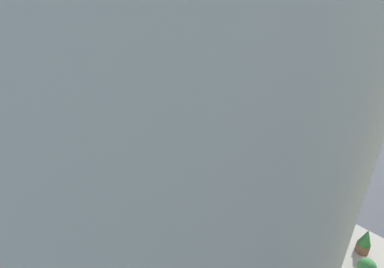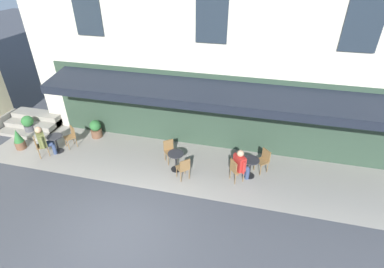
{
  "view_description": "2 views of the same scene",
  "coord_description": "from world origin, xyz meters",
  "px_view_note": "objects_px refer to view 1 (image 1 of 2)",
  "views": [
    {
      "loc": [
        7.4,
        -11.82,
        8.35
      ],
      "look_at": [
        -1.75,
        -2.94,
        1.23
      ],
      "focal_mm": 30.56,
      "sensor_mm": 36.0,
      "label": 1
    },
    {
      "loc": [
        -3.48,
        5.17,
        6.96
      ],
      "look_at": [
        -1.37,
        -3.4,
        1.48
      ],
      "focal_mm": 26.97,
      "sensor_mm": 36.0,
      "label": 2
    }
  ],
  "objects_px": {
    "cafe_chair_wicker_facing_street": "(173,137)",
    "cafe_chair_wicker_near_door": "(331,214)",
    "seated_patron_in_red": "(168,134)",
    "cafe_chair_wicker_corner_right": "(205,148)",
    "potted_plant_under_sign": "(264,224)",
    "cafe_chair_wicker_kerbside": "(295,216)",
    "cafe_chair_wicker_by_window": "(203,164)",
    "cafe_chair_wicker_back_row": "(147,136)",
    "seated_companion_in_olive": "(326,211)",
    "cafe_table_streetside": "(204,157)",
    "parked_car_red": "(216,75)",
    "potted_plant_mid_terrace": "(365,241)",
    "cafe_table_mid_terrace": "(312,215)",
    "cafe_table_near_entrance": "(160,137)"
  },
  "relations": [
    {
      "from": "cafe_chair_wicker_kerbside",
      "to": "potted_plant_under_sign",
      "type": "relative_size",
      "value": 1.12
    },
    {
      "from": "cafe_chair_wicker_facing_street",
      "to": "cafe_table_streetside",
      "type": "distance_m",
      "value": 2.23
    },
    {
      "from": "cafe_chair_wicker_corner_right",
      "to": "seated_patron_in_red",
      "type": "relative_size",
      "value": 0.7
    },
    {
      "from": "cafe_table_near_entrance",
      "to": "cafe_chair_wicker_kerbside",
      "type": "distance_m",
      "value": 7.46
    },
    {
      "from": "cafe_table_mid_terrace",
      "to": "seated_companion_in_olive",
      "type": "bearing_deg",
      "value": 45.68
    },
    {
      "from": "seated_patron_in_red",
      "to": "cafe_table_streetside",
      "type": "bearing_deg",
      "value": 0.52
    },
    {
      "from": "cafe_chair_wicker_kerbside",
      "to": "cafe_chair_wicker_by_window",
      "type": "relative_size",
      "value": 1.0
    },
    {
      "from": "cafe_chair_wicker_by_window",
      "to": "potted_plant_under_sign",
      "type": "distance_m",
      "value": 3.84
    },
    {
      "from": "cafe_table_streetside",
      "to": "cafe_table_near_entrance",
      "type": "bearing_deg",
      "value": -174.15
    },
    {
      "from": "parked_car_red",
      "to": "cafe_chair_wicker_kerbside",
      "type": "bearing_deg",
      "value": -36.81
    },
    {
      "from": "cafe_table_near_entrance",
      "to": "parked_car_red",
      "type": "height_order",
      "value": "parked_car_red"
    },
    {
      "from": "potted_plant_under_sign",
      "to": "cafe_table_near_entrance",
      "type": "bearing_deg",
      "value": 170.66
    },
    {
      "from": "cafe_table_mid_terrace",
      "to": "cafe_chair_wicker_near_door",
      "type": "relative_size",
      "value": 0.82
    },
    {
      "from": "cafe_chair_wicker_facing_street",
      "to": "cafe_chair_wicker_near_door",
      "type": "height_order",
      "value": "same"
    },
    {
      "from": "seated_companion_in_olive",
      "to": "potted_plant_mid_terrace",
      "type": "xyz_separation_m",
      "value": [
        1.4,
        -0.13,
        -0.27
      ]
    },
    {
      "from": "cafe_chair_wicker_corner_right",
      "to": "potted_plant_mid_terrace",
      "type": "xyz_separation_m",
      "value": [
        7.21,
        -0.26,
        -0.11
      ]
    },
    {
      "from": "cafe_chair_wicker_back_row",
      "to": "seated_companion_in_olive",
      "type": "xyz_separation_m",
      "value": [
        8.56,
        1.05,
        0.16
      ]
    },
    {
      "from": "cafe_table_mid_terrace",
      "to": "cafe_chair_wicker_near_door",
      "type": "xyz_separation_m",
      "value": [
        0.44,
        0.45,
        0.06
      ]
    },
    {
      "from": "cafe_table_near_entrance",
      "to": "seated_companion_in_olive",
      "type": "bearing_deg",
      "value": 4.27
    },
    {
      "from": "cafe_chair_wicker_facing_street",
      "to": "seated_patron_in_red",
      "type": "distance_m",
      "value": 0.26
    },
    {
      "from": "cafe_table_mid_terrace",
      "to": "cafe_chair_wicker_kerbside",
      "type": "bearing_deg",
      "value": -124.94
    },
    {
      "from": "cafe_chair_wicker_back_row",
      "to": "parked_car_red",
      "type": "distance_m",
      "value": 9.32
    },
    {
      "from": "cafe_table_streetside",
      "to": "cafe_chair_wicker_near_door",
      "type": "bearing_deg",
      "value": 4.96
    },
    {
      "from": "cafe_table_near_entrance",
      "to": "cafe_chair_wicker_back_row",
      "type": "xyz_separation_m",
      "value": [
        -0.45,
        -0.44,
        0.06
      ]
    },
    {
      "from": "cafe_chair_wicker_facing_street",
      "to": "potted_plant_mid_terrace",
      "type": "relative_size",
      "value": 1.0
    },
    {
      "from": "potted_plant_mid_terrace",
      "to": "potted_plant_under_sign",
      "type": "height_order",
      "value": "potted_plant_mid_terrace"
    },
    {
      "from": "cafe_table_streetside",
      "to": "potted_plant_under_sign",
      "type": "relative_size",
      "value": 0.92
    },
    {
      "from": "cafe_table_mid_terrace",
      "to": "cafe_chair_wicker_corner_right",
      "type": "height_order",
      "value": "cafe_chair_wicker_corner_right"
    },
    {
      "from": "cafe_chair_wicker_near_door",
      "to": "potted_plant_under_sign",
      "type": "bearing_deg",
      "value": -126.61
    },
    {
      "from": "cafe_chair_wicker_back_row",
      "to": "potted_plant_mid_terrace",
      "type": "bearing_deg",
      "value": 5.27
    },
    {
      "from": "cafe_chair_wicker_facing_street",
      "to": "cafe_table_mid_terrace",
      "type": "height_order",
      "value": "cafe_chair_wicker_facing_street"
    },
    {
      "from": "cafe_chair_wicker_corner_right",
      "to": "potted_plant_under_sign",
      "type": "relative_size",
      "value": 1.12
    },
    {
      "from": "cafe_chair_wicker_corner_right",
      "to": "potted_plant_under_sign",
      "type": "distance_m",
      "value": 4.93
    },
    {
      "from": "cafe_chair_wicker_kerbside",
      "to": "potted_plant_mid_terrace",
      "type": "distance_m",
      "value": 2.16
    },
    {
      "from": "cafe_table_streetside",
      "to": "seated_companion_in_olive",
      "type": "relative_size",
      "value": 0.56
    },
    {
      "from": "cafe_chair_wicker_corner_right",
      "to": "cafe_chair_wicker_back_row",
      "type": "bearing_deg",
      "value": -156.71
    },
    {
      "from": "cafe_table_near_entrance",
      "to": "potted_plant_under_sign",
      "type": "distance_m",
      "value": 6.95
    },
    {
      "from": "cafe_table_near_entrance",
      "to": "potted_plant_under_sign",
      "type": "height_order",
      "value": "potted_plant_under_sign"
    },
    {
      "from": "cafe_chair_wicker_facing_street",
      "to": "cafe_table_streetside",
      "type": "relative_size",
      "value": 1.21
    },
    {
      "from": "cafe_chair_wicker_near_door",
      "to": "potted_plant_mid_terrace",
      "type": "relative_size",
      "value": 1.0
    },
    {
      "from": "cafe_table_mid_terrace",
      "to": "parked_car_red",
      "type": "distance_m",
      "value": 14.1
    },
    {
      "from": "cafe_chair_wicker_back_row",
      "to": "cafe_table_mid_terrace",
      "type": "height_order",
      "value": "cafe_chair_wicker_back_row"
    },
    {
      "from": "potted_plant_under_sign",
      "to": "parked_car_red",
      "type": "xyz_separation_m",
      "value": [
        -10.69,
        9.37,
        0.3
      ]
    },
    {
      "from": "seated_companion_in_olive",
      "to": "cafe_chair_wicker_near_door",
      "type": "bearing_deg",
      "value": 45.68
    },
    {
      "from": "potted_plant_under_sign",
      "to": "parked_car_red",
      "type": "height_order",
      "value": "parked_car_red"
    },
    {
      "from": "cafe_table_streetside",
      "to": "parked_car_red",
      "type": "height_order",
      "value": "parked_car_red"
    },
    {
      "from": "potted_plant_under_sign",
      "to": "parked_car_red",
      "type": "bearing_deg",
      "value": 138.79
    },
    {
      "from": "potted_plant_mid_terrace",
      "to": "parked_car_red",
      "type": "relative_size",
      "value": 0.21
    },
    {
      "from": "cafe_chair_wicker_by_window",
      "to": "potted_plant_mid_terrace",
      "type": "bearing_deg",
      "value": 6.13
    },
    {
      "from": "cafe_chair_wicker_back_row",
      "to": "seated_companion_in_olive",
      "type": "distance_m",
      "value": 8.62
    }
  ]
}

